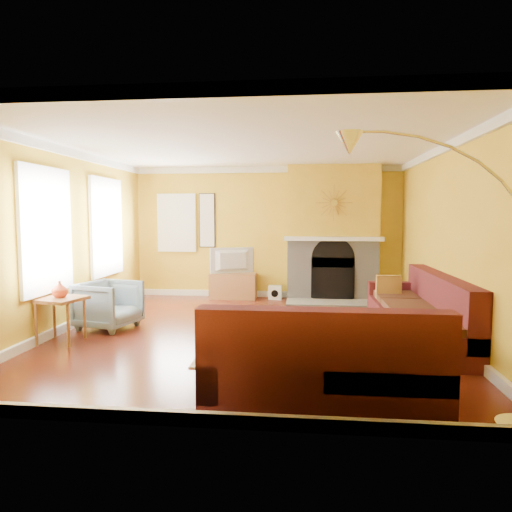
# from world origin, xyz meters

# --- Properties ---
(floor) EXTENTS (5.50, 6.00, 0.02)m
(floor) POSITION_xyz_m (0.00, 0.00, -0.01)
(floor) COLOR maroon
(floor) RESTS_ON ground
(ceiling) EXTENTS (5.50, 6.00, 0.02)m
(ceiling) POSITION_xyz_m (0.00, 0.00, 2.71)
(ceiling) COLOR white
(ceiling) RESTS_ON ground
(wall_back) EXTENTS (5.50, 0.02, 2.70)m
(wall_back) POSITION_xyz_m (0.00, 3.01, 1.35)
(wall_back) COLOR gold
(wall_back) RESTS_ON ground
(wall_front) EXTENTS (5.50, 0.02, 2.70)m
(wall_front) POSITION_xyz_m (0.00, -3.01, 1.35)
(wall_front) COLOR gold
(wall_front) RESTS_ON ground
(wall_left) EXTENTS (0.02, 6.00, 2.70)m
(wall_left) POSITION_xyz_m (-2.76, 0.00, 1.35)
(wall_left) COLOR gold
(wall_left) RESTS_ON ground
(wall_right) EXTENTS (0.02, 6.00, 2.70)m
(wall_right) POSITION_xyz_m (2.76, 0.00, 1.35)
(wall_right) COLOR gold
(wall_right) RESTS_ON ground
(baseboard) EXTENTS (5.50, 6.00, 0.12)m
(baseboard) POSITION_xyz_m (0.00, 0.00, 0.06)
(baseboard) COLOR white
(baseboard) RESTS_ON floor
(crown_molding) EXTENTS (5.50, 6.00, 0.12)m
(crown_molding) POSITION_xyz_m (0.00, 0.00, 2.64)
(crown_molding) COLOR white
(crown_molding) RESTS_ON ceiling
(window_left_near) EXTENTS (0.06, 1.22, 1.72)m
(window_left_near) POSITION_xyz_m (-2.72, 1.30, 1.50)
(window_left_near) COLOR white
(window_left_near) RESTS_ON wall_left
(window_left_far) EXTENTS (0.06, 1.22, 1.72)m
(window_left_far) POSITION_xyz_m (-2.72, -0.60, 1.50)
(window_left_far) COLOR white
(window_left_far) RESTS_ON wall_left
(window_back) EXTENTS (0.82, 0.06, 1.22)m
(window_back) POSITION_xyz_m (-1.90, 2.96, 1.55)
(window_back) COLOR white
(window_back) RESTS_ON wall_back
(wall_art) EXTENTS (0.34, 0.04, 1.14)m
(wall_art) POSITION_xyz_m (-1.25, 2.97, 1.60)
(wall_art) COLOR white
(wall_art) RESTS_ON wall_back
(fireplace) EXTENTS (1.80, 0.40, 2.70)m
(fireplace) POSITION_xyz_m (1.35, 2.80, 1.35)
(fireplace) COLOR #9D9A94
(fireplace) RESTS_ON floor
(mantel) EXTENTS (1.92, 0.22, 0.08)m
(mantel) POSITION_xyz_m (1.35, 2.56, 1.25)
(mantel) COLOR white
(mantel) RESTS_ON fireplace
(hearth) EXTENTS (1.80, 0.70, 0.06)m
(hearth) POSITION_xyz_m (1.35, 2.25, 0.03)
(hearth) COLOR #9D9A94
(hearth) RESTS_ON floor
(sunburst) EXTENTS (0.70, 0.04, 0.70)m
(sunburst) POSITION_xyz_m (1.35, 2.57, 1.95)
(sunburst) COLOR olive
(sunburst) RESTS_ON fireplace
(rug) EXTENTS (2.40, 1.80, 0.02)m
(rug) POSITION_xyz_m (0.70, -0.72, 0.01)
(rug) COLOR beige
(rug) RESTS_ON floor
(sectional_sofa) EXTENTS (2.90, 3.98, 0.90)m
(sectional_sofa) POSITION_xyz_m (1.30, -0.71, 0.45)
(sectional_sofa) COLOR #551B20
(sectional_sofa) RESTS_ON floor
(coffee_table) EXTENTS (0.98, 0.98, 0.37)m
(coffee_table) POSITION_xyz_m (0.21, -0.70, 0.18)
(coffee_table) COLOR white
(coffee_table) RESTS_ON floor
(media_console) EXTENTS (0.94, 0.42, 0.52)m
(media_console) POSITION_xyz_m (-0.66, 2.73, 0.26)
(media_console) COLOR #9C6538
(media_console) RESTS_ON floor
(tv) EXTENTS (0.88, 0.50, 0.53)m
(tv) POSITION_xyz_m (-0.66, 2.73, 0.78)
(tv) COLOR black
(tv) RESTS_ON media_console
(subwoofer) EXTENTS (0.27, 0.27, 0.27)m
(subwoofer) POSITION_xyz_m (0.20, 2.75, 0.13)
(subwoofer) COLOR white
(subwoofer) RESTS_ON floor
(armchair) EXTENTS (0.96, 0.94, 0.72)m
(armchair) POSITION_xyz_m (-2.14, 0.05, 0.36)
(armchair) COLOR gray
(armchair) RESTS_ON floor
(side_table) EXTENTS (0.66, 0.66, 0.61)m
(side_table) POSITION_xyz_m (-2.46, -0.74, 0.30)
(side_table) COLOR #9C6538
(side_table) RESTS_ON floor
(vase) EXTENTS (0.25, 0.25, 0.22)m
(vase) POSITION_xyz_m (-2.46, -0.74, 0.72)
(vase) COLOR #EC4F23
(vase) RESTS_ON side_table
(book) EXTENTS (0.25, 0.30, 0.03)m
(book) POSITION_xyz_m (0.07, -0.61, 0.38)
(book) COLOR white
(book) RESTS_ON coffee_table
(arc_lamp) EXTENTS (1.47, 0.36, 2.34)m
(arc_lamp) POSITION_xyz_m (1.86, -2.80, 1.17)
(arc_lamp) COLOR silver
(arc_lamp) RESTS_ON floor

